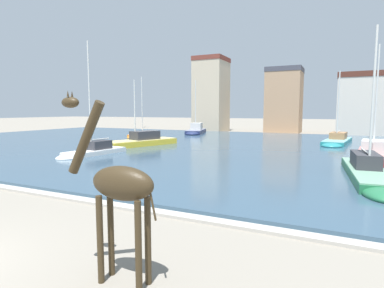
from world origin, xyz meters
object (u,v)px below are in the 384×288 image
Objects in this scene: sailboat_green at (368,175)px; sailboat_teal at (337,142)px; sailboat_red at (373,154)px; sailboat_white at (92,152)px; sailboat_orange at (142,136)px; sailboat_navy at (196,131)px; sailboat_yellow at (135,143)px; giraffe_statue at (118,186)px.

sailboat_green is 1.07× the size of sailboat_teal.
sailboat_red is 10.44m from sailboat_teal.
sailboat_white reaches higher than sailboat_green.
sailboat_orange reaches higher than sailboat_teal.
sailboat_navy is 25.51m from sailboat_white.
sailboat_red reaches higher than sailboat_yellow.
sailboat_white is 0.97× the size of sailboat_yellow.
giraffe_statue is 0.45× the size of sailboat_yellow.
sailboat_red is (20.62, 7.77, 0.08)m from sailboat_white.
sailboat_red is at bearing -37.53° from sailboat_navy.
sailboat_navy is at bearing 112.44° from giraffe_statue.
sailboat_teal is (-1.73, 18.71, -0.02)m from sailboat_green.
sailboat_orange is 0.89× the size of sailboat_green.
sailboat_navy is at bearing 62.29° from sailboat_orange.
sailboat_navy is at bearing 142.47° from sailboat_red.
sailboat_red reaches higher than sailboat_navy.
sailboat_red is 0.98× the size of sailboat_teal.
sailboat_navy is 21.69m from sailboat_teal.
sailboat_navy is 18.74m from sailboat_yellow.
sailboat_yellow is at bearing -177.24° from sailboat_red.
sailboat_orange is at bearing 121.28° from sailboat_yellow.
giraffe_statue is 0.46× the size of sailboat_white.
sailboat_orange is 0.91× the size of sailboat_white.
sailboat_red reaches higher than sailboat_green.
sailboat_white is 1.07× the size of sailboat_red.
sailboat_teal is (20.34, -7.53, -0.12)m from sailboat_navy.
sailboat_teal is (24.74, 0.85, 0.12)m from sailboat_orange.
sailboat_white is at bearing -85.82° from sailboat_yellow.
sailboat_orange reaches higher than giraffe_statue.
sailboat_white is at bearing 177.57° from sailboat_green.
sailboat_green is at bearing -2.43° from sailboat_white.
sailboat_red reaches higher than sailboat_orange.
sailboat_green is (26.47, -17.86, 0.14)m from sailboat_orange.
sailboat_orange is at bearing 145.98° from sailboat_green.
sailboat_white reaches higher than giraffe_statue.
sailboat_teal is (18.49, 11.12, -0.08)m from sailboat_yellow.
sailboat_red is 0.90× the size of sailboat_yellow.
sailboat_red is (0.89, 8.61, 0.06)m from sailboat_green.
sailboat_teal is at bearing 1.96° from sailboat_orange.
sailboat_navy is (-16.27, 39.41, -1.58)m from giraffe_statue.
sailboat_green is 1.02× the size of sailboat_white.
sailboat_teal is at bearing 95.29° from sailboat_green.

